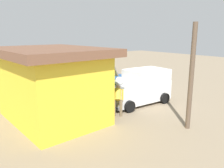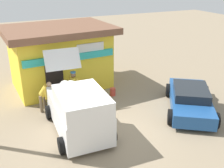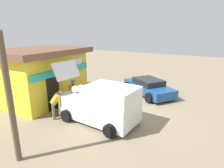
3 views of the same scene
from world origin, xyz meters
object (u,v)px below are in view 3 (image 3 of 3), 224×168
parked_sedan (148,87)px  paint_bucket (94,94)px  storefront_bar (42,74)px  customer_bending (56,102)px  vendor_standing (74,93)px  unloaded_banana_pile (63,107)px  delivery_van (101,104)px

parked_sedan → paint_bucket: bearing=131.3°
storefront_bar → customer_bending: size_ratio=3.96×
storefront_bar → parked_sedan: size_ratio=1.34×
storefront_bar → paint_bucket: storefront_bar is taller
parked_sedan → vendor_standing: 5.61m
vendor_standing → customer_bending: vendor_standing is taller
storefront_bar → customer_bending: bearing=-117.9°
customer_bending → paint_bucket: 3.69m
unloaded_banana_pile → parked_sedan: bearing=-31.5°
storefront_bar → delivery_van: (-0.61, -5.10, -0.80)m
delivery_van → vendor_standing: 2.41m
parked_sedan → delivery_van: bearing=175.3°
delivery_van → paint_bucket: bearing=43.3°
parked_sedan → vendor_standing: (-4.84, 2.79, 0.44)m
vendor_standing → paint_bucket: (2.19, 0.23, -0.81)m
vendor_standing → customer_bending: (-1.42, -0.05, -0.10)m
delivery_van → customer_bending: bearing=110.9°
delivery_van → parked_sedan: (5.39, -0.44, -0.41)m
storefront_bar → vendor_standing: storefront_bar is taller
delivery_van → unloaded_banana_pile: 2.93m
customer_bending → paint_bucket: size_ratio=3.67×
storefront_bar → paint_bucket: bearing=-50.0°
storefront_bar → delivery_van: storefront_bar is taller
delivery_van → customer_bending: 2.46m
vendor_standing → customer_bending: bearing=-178.0°
unloaded_banana_pile → paint_bucket: 2.68m
storefront_bar → vendor_standing: (-0.07, -2.76, -0.76)m
customer_bending → paint_bucket: customer_bending is taller
parked_sedan → customer_bending: (-6.26, 2.74, 0.34)m
parked_sedan → paint_bucket: parked_sedan is taller
delivery_van → parked_sedan: delivery_van is taller
customer_bending → unloaded_banana_pile: customer_bending is taller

